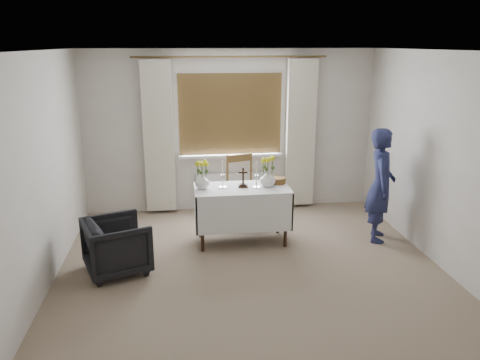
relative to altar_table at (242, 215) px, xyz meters
name	(u,v)px	position (x,y,z in m)	size (l,w,h in m)	color
ground	(255,282)	(0.00, -1.12, -0.38)	(5.00, 5.00, 0.00)	#886F5E
altar_table	(242,215)	(0.00, 0.00, 0.00)	(1.24, 0.64, 0.76)	white
wooden_chair	(245,189)	(0.15, 0.79, 0.11)	(0.45, 0.45, 0.99)	brown
armchair	(117,246)	(-1.55, -0.66, -0.06)	(0.68, 0.70, 0.64)	black
person	(381,185)	(1.84, -0.14, 0.38)	(0.56, 0.37, 1.53)	#222650
radiator	(231,191)	(0.00, 1.30, -0.08)	(1.10, 0.10, 0.60)	silver
wooden_cross	(243,177)	(0.02, 0.02, 0.51)	(0.12, 0.09, 0.27)	black
candlestick_left	(223,174)	(-0.25, 0.03, 0.56)	(0.10, 0.10, 0.36)	silver
candlestick_right	(257,175)	(0.19, -0.03, 0.55)	(0.10, 0.10, 0.35)	silver
flower_vase_left	(202,181)	(-0.51, 0.02, 0.48)	(0.19, 0.19, 0.20)	silver
flower_vase_right	(268,178)	(0.34, 0.01, 0.49)	(0.21, 0.21, 0.22)	silver
wicker_basket	(278,180)	(0.50, 0.13, 0.42)	(0.21, 0.21, 0.08)	brown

